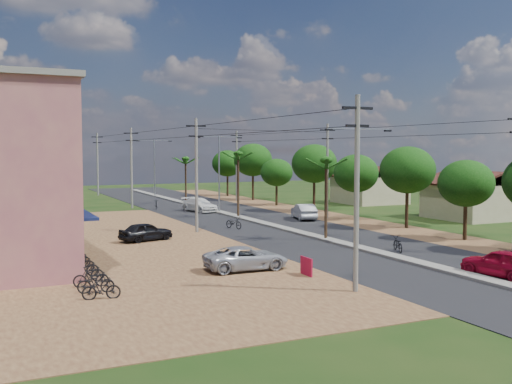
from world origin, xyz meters
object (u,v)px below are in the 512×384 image
at_px(car_red_near, 503,264).
at_px(car_silver_mid, 304,212).
at_px(car_parked_silver, 246,259).
at_px(car_white_far, 200,205).
at_px(parked_scooter_row, 84,270).
at_px(car_parked_dark, 146,232).
at_px(roadside_sign, 306,267).
at_px(moto_rider_east, 398,244).

distance_m(car_red_near, car_silver_mid, 26.93).
height_order(car_red_near, car_parked_silver, car_red_near).
xyz_separation_m(car_white_far, parked_scooter_row, (-16.37, -28.85, -0.21)).
height_order(car_parked_dark, roadside_sign, car_parked_dark).
bearing_deg(car_silver_mid, car_parked_silver, 68.83).
bearing_deg(car_parked_silver, moto_rider_east, -81.38).
height_order(car_silver_mid, moto_rider_east, car_silver_mid).
distance_m(car_red_near, moto_rider_east, 8.54).
xyz_separation_m(car_red_near, car_silver_mid, (3.50, 26.70, -0.01)).
bearing_deg(parked_scooter_row, roadside_sign, -20.63).
height_order(car_white_far, moto_rider_east, car_white_far).
distance_m(car_white_far, roadside_sign, 33.33).
distance_m(car_parked_silver, car_parked_dark, 12.70).
xyz_separation_m(car_parked_dark, parked_scooter_row, (-6.03, -11.16, -0.16)).
relative_size(car_red_near, moto_rider_east, 2.27).
height_order(car_silver_mid, car_parked_dark, car_silver_mid).
bearing_deg(roadside_sign, car_parked_dark, 107.82).
xyz_separation_m(car_red_near, car_parked_dark, (-13.33, 19.79, -0.08)).
relative_size(roadside_sign, parked_scooter_row, 0.12).
distance_m(car_white_far, car_parked_silver, 31.24).
height_order(car_silver_mid, parked_scooter_row, car_silver_mid).
height_order(car_silver_mid, car_parked_silver, car_silver_mid).
distance_m(car_parked_dark, parked_scooter_row, 12.69).
bearing_deg(roadside_sign, car_parked_silver, 131.53).
height_order(car_white_far, roadside_sign, car_white_far).
bearing_deg(car_red_near, car_parked_silver, -40.39).
relative_size(car_red_near, car_silver_mid, 0.98).
height_order(car_red_near, car_parked_dark, car_red_near).
bearing_deg(parked_scooter_row, car_white_far, 60.43).
bearing_deg(car_parked_dark, car_red_near, -162.67).
relative_size(car_parked_silver, parked_scooter_row, 0.47).
relative_size(car_parked_dark, moto_rider_east, 2.03).
distance_m(car_red_near, car_parked_silver, 13.24).
bearing_deg(car_red_near, roadside_sign, -34.83).
bearing_deg(moto_rider_east, car_parked_silver, 29.49).
height_order(car_parked_silver, parked_scooter_row, car_parked_silver).
bearing_deg(roadside_sign, moto_rider_east, 24.72).
bearing_deg(parked_scooter_row, car_parked_dark, 61.60).
bearing_deg(car_white_far, car_parked_silver, -118.34).
xyz_separation_m(moto_rider_east, parked_scooter_row, (-19.46, 0.09, -0.00)).
xyz_separation_m(car_red_near, car_parked_silver, (-11.05, 7.30, -0.10)).
xyz_separation_m(car_silver_mid, car_white_far, (-6.50, 10.78, -0.03)).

